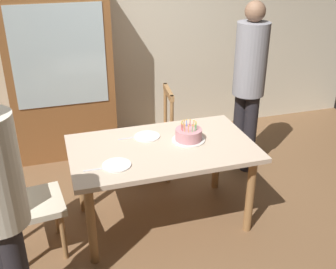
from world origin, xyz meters
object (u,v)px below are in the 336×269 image
object	(u,v)px
plate_near_celebrant	(117,165)
chair_spindle_back	(152,136)
chair_upholstered	(19,198)
birthday_cake	(189,135)
dining_table	(162,156)
china_cabinet	(61,74)
plate_far_side	(147,136)
person_guest	(249,79)

from	to	relation	value
plate_near_celebrant	chair_spindle_back	xyz separation A→B (m)	(0.53, 0.97, -0.29)
chair_upholstered	birthday_cake	bearing A→B (deg)	5.77
plate_near_celebrant	dining_table	bearing A→B (deg)	26.02
plate_near_celebrant	china_cabinet	size ratio (longest dim) A/B	0.12
chair_spindle_back	chair_upholstered	world-z (taller)	same
plate_far_side	chair_upholstered	bearing A→B (deg)	-163.85
plate_near_celebrant	chair_spindle_back	size ratio (longest dim) A/B	0.23
plate_near_celebrant	china_cabinet	xyz separation A→B (m)	(-0.28, 1.76, 0.21)
chair_spindle_back	chair_upholstered	xyz separation A→B (m)	(-1.26, -0.88, 0.07)
birthday_cake	plate_near_celebrant	size ratio (longest dim) A/B	1.27
dining_table	plate_far_side	xyz separation A→B (m)	(-0.08, 0.20, 0.10)
birthday_cake	chair_upholstered	distance (m)	1.42
chair_spindle_back	china_cabinet	size ratio (longest dim) A/B	0.50
birthday_cake	person_guest	bearing A→B (deg)	34.98
dining_table	china_cabinet	bearing A→B (deg)	113.96
dining_table	chair_upholstered	world-z (taller)	chair_upholstered
chair_spindle_back	dining_table	bearing A→B (deg)	-98.64
chair_spindle_back	person_guest	bearing A→B (deg)	-8.19
plate_near_celebrant	chair_spindle_back	distance (m)	1.15
dining_table	chair_upholstered	bearing A→B (deg)	-174.69
birthday_cake	chair_upholstered	xyz separation A→B (m)	(-1.39, -0.14, -0.26)
plate_far_side	china_cabinet	size ratio (longest dim) A/B	0.12
birthday_cake	person_guest	world-z (taller)	person_guest
person_guest	plate_near_celebrant	bearing A→B (deg)	-151.12
dining_table	plate_far_side	bearing A→B (deg)	110.43
chair_upholstered	person_guest	bearing A→B (deg)	18.18
chair_upholstered	china_cabinet	bearing A→B (deg)	74.72
plate_near_celebrant	chair_upholstered	bearing A→B (deg)	172.44
plate_near_celebrant	person_guest	xyz separation A→B (m)	(1.51, 0.83, 0.27)
birthday_cake	plate_near_celebrant	distance (m)	0.70
person_guest	plate_far_side	bearing A→B (deg)	-160.00
chair_spindle_back	plate_far_side	bearing A→B (deg)	-108.82
chair_upholstered	person_guest	distance (m)	2.40
person_guest	chair_upholstered	bearing A→B (deg)	-161.82
plate_near_celebrant	person_guest	world-z (taller)	person_guest
plate_near_celebrant	plate_far_side	size ratio (longest dim) A/B	1.00
dining_table	person_guest	xyz separation A→B (m)	(1.09, 0.63, 0.37)
plate_far_side	chair_upholstered	world-z (taller)	chair_upholstered
plate_far_side	chair_spindle_back	xyz separation A→B (m)	(0.19, 0.57, -0.29)
plate_far_side	person_guest	xyz separation A→B (m)	(1.17, 0.42, 0.27)
plate_far_side	chair_spindle_back	distance (m)	0.66
birthday_cake	chair_upholstered	world-z (taller)	chair_upholstered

